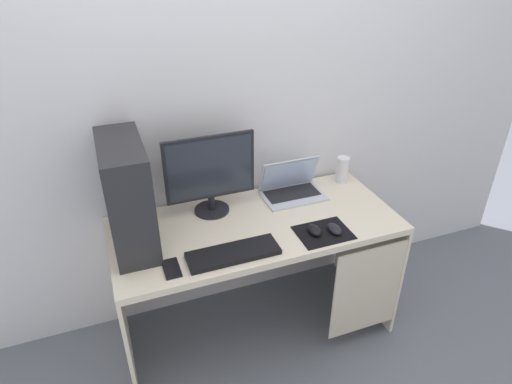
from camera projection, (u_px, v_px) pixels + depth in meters
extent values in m
plane|color=slate|center=(256.00, 325.00, 2.60)|extent=(8.00, 8.00, 0.00)
cube|color=silver|center=(231.00, 91.00, 2.23)|extent=(4.00, 0.04, 2.60)
cube|color=beige|center=(256.00, 226.00, 2.24)|extent=(1.44, 0.64, 0.03)
cube|color=beige|center=(123.00, 314.00, 2.21)|extent=(0.02, 0.64, 0.69)
cube|color=beige|center=(368.00, 252.00, 2.64)|extent=(0.02, 0.64, 0.69)
cube|color=beige|center=(367.00, 291.00, 2.31)|extent=(0.40, 0.01, 0.55)
cube|color=#232326|center=(127.00, 195.00, 1.97)|extent=(0.19, 0.45, 0.51)
cylinder|color=black|center=(212.00, 210.00, 2.33)|extent=(0.18, 0.18, 0.01)
cylinder|color=black|center=(211.00, 202.00, 2.31)|extent=(0.04, 0.04, 0.08)
cube|color=black|center=(210.00, 168.00, 2.19)|extent=(0.46, 0.02, 0.34)
cube|color=#232833|center=(210.00, 168.00, 2.18)|extent=(0.43, 0.00, 0.31)
cube|color=#B7BCC6|center=(293.00, 196.00, 2.45)|extent=(0.33, 0.22, 0.01)
cube|color=black|center=(292.00, 193.00, 2.46)|extent=(0.29, 0.14, 0.00)
cube|color=#B7BCC6|center=(289.00, 173.00, 2.45)|extent=(0.33, 0.09, 0.20)
cube|color=#ADC1E5|center=(289.00, 174.00, 2.45)|extent=(0.31, 0.07, 0.18)
cylinder|color=silver|center=(342.00, 170.00, 2.57)|extent=(0.07, 0.07, 0.15)
cube|color=black|center=(233.00, 253.00, 2.00)|extent=(0.42, 0.14, 0.02)
cube|color=black|center=(323.00, 233.00, 2.16)|extent=(0.26, 0.20, 0.00)
ellipsoid|color=black|center=(314.00, 230.00, 2.14)|extent=(0.06, 0.10, 0.03)
ellipsoid|color=black|center=(334.00, 229.00, 2.15)|extent=(0.06, 0.10, 0.03)
cube|color=black|center=(172.00, 268.00, 1.92)|extent=(0.07, 0.13, 0.01)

